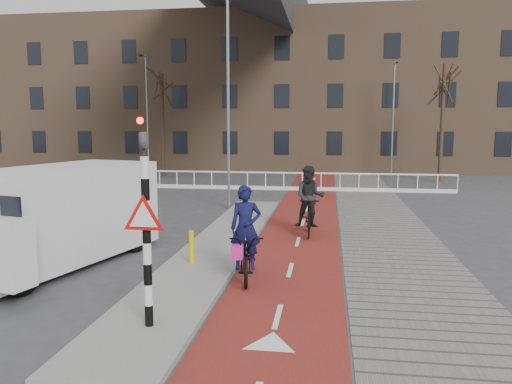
# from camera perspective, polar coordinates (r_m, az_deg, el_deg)

# --- Properties ---
(ground) EXTENTS (120.00, 120.00, 0.00)m
(ground) POSITION_cam_1_polar(r_m,az_deg,el_deg) (10.65, -5.16, -11.60)
(ground) COLOR #38383A
(ground) RESTS_ON ground
(bike_lane) EXTENTS (2.50, 60.00, 0.01)m
(bike_lane) POSITION_cam_1_polar(r_m,az_deg,el_deg) (20.10, 5.67, -2.41)
(bike_lane) COLOR maroon
(bike_lane) RESTS_ON ground
(sidewalk) EXTENTS (3.00, 60.00, 0.01)m
(sidewalk) POSITION_cam_1_polar(r_m,az_deg,el_deg) (20.17, 13.65, -2.56)
(sidewalk) COLOR slate
(sidewalk) RESTS_ON ground
(curb_island) EXTENTS (1.80, 16.00, 0.12)m
(curb_island) POSITION_cam_1_polar(r_m,az_deg,el_deg) (14.53, -4.19, -6.09)
(curb_island) COLOR gray
(curb_island) RESTS_ON ground
(traffic_signal) EXTENTS (0.80, 0.80, 3.68)m
(traffic_signal) POSITION_cam_1_polar(r_m,az_deg,el_deg) (8.44, -12.49, -2.89)
(traffic_signal) COLOR black
(traffic_signal) RESTS_ON curb_island
(bollard) EXTENTS (0.12, 0.12, 0.82)m
(bollard) POSITION_cam_1_polar(r_m,az_deg,el_deg) (12.45, -7.38, -6.25)
(bollard) COLOR #D2BF0B
(bollard) RESTS_ON curb_island
(cyclist_near) EXTENTS (1.11, 2.20, 2.16)m
(cyclist_near) POSITION_cam_1_polar(r_m,az_deg,el_deg) (11.40, -1.18, -6.43)
(cyclist_near) COLOR black
(cyclist_near) RESTS_ON bike_lane
(cyclist_far) EXTENTS (0.97, 2.10, 2.21)m
(cyclist_far) POSITION_cam_1_polar(r_m,az_deg,el_deg) (16.03, 6.16, -1.66)
(cyclist_far) COLOR black
(cyclist_far) RESTS_ON bike_lane
(van) EXTENTS (3.65, 6.12, 2.46)m
(van) POSITION_cam_1_polar(r_m,az_deg,el_deg) (13.36, -22.21, -2.44)
(van) COLOR silver
(van) RESTS_ON ground
(railing) EXTENTS (28.00, 0.10, 0.99)m
(railing) POSITION_cam_1_polar(r_m,az_deg,el_deg) (27.95, -7.07, 1.03)
(railing) COLOR silver
(railing) RESTS_ON ground
(townhouse_row) EXTENTS (46.00, 10.00, 15.90)m
(townhouse_row) POSITION_cam_1_polar(r_m,az_deg,el_deg) (42.34, 0.97, 13.50)
(townhouse_row) COLOR #7F6047
(townhouse_row) RESTS_ON ground
(tree_mid) EXTENTS (0.26, 0.26, 6.97)m
(tree_mid) POSITION_cam_1_polar(r_m,az_deg,el_deg) (35.07, -10.63, 7.50)
(tree_mid) COLOR black
(tree_mid) RESTS_ON ground
(tree_right) EXTENTS (0.24, 0.24, 7.22)m
(tree_right) POSITION_cam_1_polar(r_m,az_deg,el_deg) (33.11, 20.49, 7.37)
(tree_right) COLOR black
(tree_right) RESTS_ON ground
(streetlight_near) EXTENTS (0.12, 0.12, 8.94)m
(streetlight_near) POSITION_cam_1_polar(r_m,az_deg,el_deg) (20.81, -3.19, 10.30)
(streetlight_near) COLOR slate
(streetlight_near) RESTS_ON ground
(streetlight_left) EXTENTS (0.12, 0.12, 8.12)m
(streetlight_left) POSITION_cam_1_polar(r_m,az_deg,el_deg) (34.82, -12.31, 8.40)
(streetlight_left) COLOR slate
(streetlight_left) RESTS_ON ground
(streetlight_right) EXTENTS (0.12, 0.12, 7.63)m
(streetlight_right) POSITION_cam_1_polar(r_m,az_deg,el_deg) (34.75, 15.38, 7.90)
(streetlight_right) COLOR slate
(streetlight_right) RESTS_ON ground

